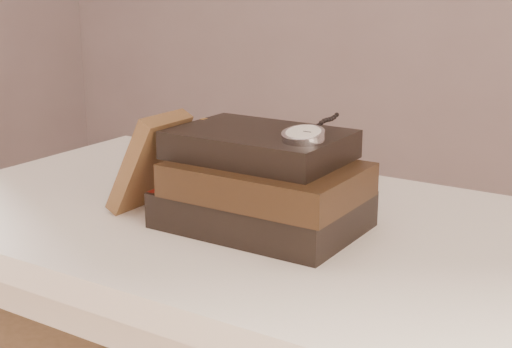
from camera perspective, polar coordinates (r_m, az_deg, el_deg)
The scene contains 5 objects.
table at distance 1.11m, azimuth -1.21°, elevation -7.53°, with size 1.00×0.60×0.75m.
book_stack at distance 1.00m, azimuth 0.56°, elevation -0.77°, with size 0.27×0.19×0.14m.
journal at distance 1.08m, azimuth -8.37°, elevation 0.94°, with size 0.02×0.10×0.16m, color #472F1B.
pocket_watch at distance 0.94m, azimuth 3.85°, elevation 3.14°, with size 0.06×0.16×0.02m.
eyeglasses at distance 1.12m, azimuth -1.15°, elevation 1.76°, with size 0.11×0.13×0.05m.
Camera 1 is at (0.57, -0.50, 1.10)m, focal length 51.04 mm.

